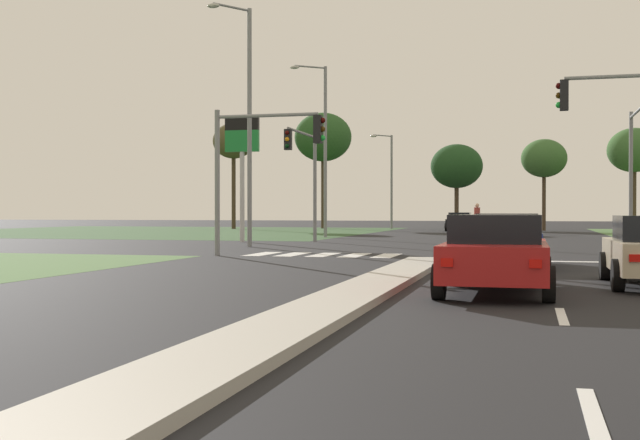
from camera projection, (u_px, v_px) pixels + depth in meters
ground_plane at (452, 250)px, 32.45m from camera, size 200.00×200.00×0.00m
grass_verge_far_left at (155, 231)px, 62.63m from camera, size 35.00×35.00×0.01m
median_island_near at (352, 295)px, 14.07m from camera, size 1.20×22.00×0.14m
median_island_far at (485, 232)px, 56.62m from camera, size 1.20×36.00×0.14m
lane_dash_near at (594, 418)px, 5.98m from camera, size 0.14×2.00×0.01m
lane_dash_second at (562, 316)px, 11.79m from camera, size 0.14×2.00×0.01m
lane_dash_third at (551, 282)px, 17.59m from camera, size 0.14×2.00×0.01m
lane_dash_fourth at (545, 264)px, 23.39m from camera, size 0.14×2.00×0.01m
stop_bar_near at (555, 261)px, 24.71m from camera, size 6.40×0.50×0.01m
crosswalk_bar_near at (263, 254)px, 29.05m from camera, size 0.70×2.80×0.01m
crosswalk_bar_second at (293, 254)px, 28.75m from camera, size 0.70×2.80×0.01m
crosswalk_bar_third at (323, 255)px, 28.46m from camera, size 0.70×2.80×0.01m
crosswalk_bar_fourth at (355, 255)px, 28.17m from camera, size 0.70×2.80×0.01m
crosswalk_bar_fifth at (387, 256)px, 27.88m from camera, size 0.70×2.80×0.01m
car_red_second at (496, 253)px, 15.11m from camera, size 2.08×4.55×1.50m
car_black_third at (460, 221)px, 63.33m from camera, size 2.07×4.38×1.48m
car_blue_fourth at (507, 239)px, 22.54m from camera, size 2.10×4.55×1.50m
traffic_signal_near_right at (639, 130)px, 24.42m from camera, size 3.86×0.32×5.99m
traffic_signal_near_left at (257, 155)px, 27.58m from camera, size 4.02×0.32×5.13m
traffic_signal_far_left at (305, 164)px, 38.95m from camera, size 0.32×5.04×5.61m
traffic_signal_far_right at (636, 150)px, 35.09m from camera, size 0.32×5.25×6.19m
street_lamp_second at (246, 115)px, 34.80m from camera, size 1.43×1.81×10.47m
street_lamp_third at (323, 143)px, 47.84m from camera, size 1.93×1.48×10.31m
street_lamp_fourth at (390, 176)px, 70.90m from camera, size 1.69×1.91×8.38m
pedestrian_at_median at (477, 216)px, 45.58m from camera, size 0.34×0.34×1.89m
fuel_price_totem at (242, 150)px, 40.73m from camera, size 1.80×0.24×6.42m
treeline_near at (234, 142)px, 71.25m from camera, size 3.73×3.73×9.48m
treeline_second at (323, 137)px, 73.09m from camera, size 5.26×5.26×10.64m
treeline_third at (457, 166)px, 70.14m from camera, size 4.57×4.57×7.51m
treeline_fourth at (544, 159)px, 64.21m from camera, size 3.64×3.64×7.41m
treeline_sixth at (634, 151)px, 62.72m from camera, size 4.12×4.12×8.16m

